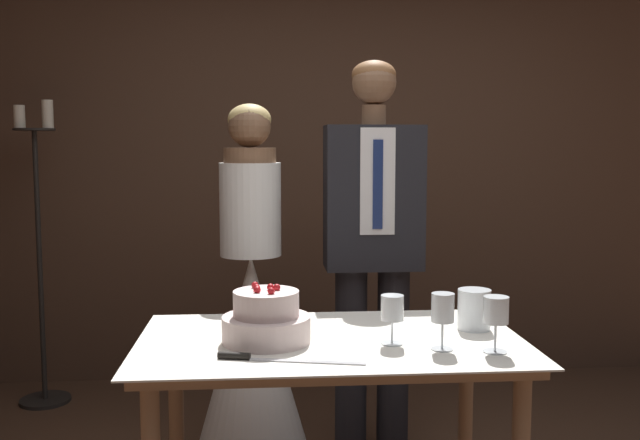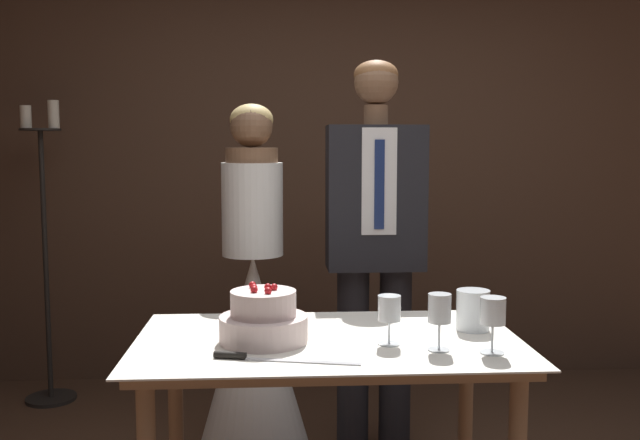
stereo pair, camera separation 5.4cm
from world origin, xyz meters
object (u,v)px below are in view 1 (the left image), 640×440
(cake_table, at_px, (331,368))
(bride, at_px, (252,330))
(tiered_cake, at_px, (266,320))
(wine_glass_middle, at_px, (392,309))
(wine_glass_far, at_px, (443,311))
(hurricane_candle, at_px, (474,310))
(candle_stand, at_px, (40,264))
(cake_knife, at_px, (263,358))
(groom, at_px, (373,236))
(wine_glass_near, at_px, (496,313))

(cake_table, relative_size, bride, 0.79)
(tiered_cake, distance_m, wine_glass_middle, 0.42)
(wine_glass_far, height_order, bride, bride)
(hurricane_candle, height_order, candle_stand, candle_stand)
(cake_table, distance_m, cake_knife, 0.34)
(tiered_cake, xyz_separation_m, candle_stand, (-1.25, 1.71, -0.08))
(groom, bearing_deg, wine_glass_middle, -95.09)
(wine_glass_middle, distance_m, wine_glass_far, 0.17)
(tiered_cake, distance_m, candle_stand, 2.12)
(wine_glass_middle, relative_size, candle_stand, 0.10)
(groom, bearing_deg, hurricane_candle, -74.23)
(cake_table, xyz_separation_m, bride, (-0.28, 0.92, -0.10))
(tiered_cake, bearing_deg, wine_glass_middle, -8.18)
(cake_table, height_order, groom, groom)
(wine_glass_middle, bearing_deg, candle_stand, 133.14)
(wine_glass_near, bearing_deg, cake_knife, -177.80)
(tiered_cake, relative_size, hurricane_candle, 2.06)
(hurricane_candle, relative_size, bride, 0.09)
(cake_knife, distance_m, wine_glass_far, 0.59)
(cake_table, relative_size, candle_stand, 0.76)
(cake_knife, relative_size, candle_stand, 0.26)
(wine_glass_near, height_order, wine_glass_far, wine_glass_far)
(wine_glass_near, height_order, groom, groom)
(cake_table, bearing_deg, groom, 72.82)
(wine_glass_near, xyz_separation_m, hurricane_candle, (0.02, 0.28, -0.06))
(cake_knife, xyz_separation_m, wine_glass_middle, (0.42, 0.14, 0.11))
(tiered_cake, relative_size, groom, 0.16)
(bride, height_order, groom, groom)
(wine_glass_middle, height_order, groom, groom)
(wine_glass_near, xyz_separation_m, groom, (-0.22, 1.11, 0.10))
(cake_knife, bearing_deg, tiered_cake, 98.81)
(tiered_cake, bearing_deg, cake_table, 5.95)
(wine_glass_middle, bearing_deg, groom, 84.91)
(wine_glass_near, height_order, candle_stand, candle_stand)
(wine_glass_middle, xyz_separation_m, groom, (0.09, 1.00, 0.11))
(wine_glass_middle, relative_size, groom, 0.09)
(wine_glass_middle, bearing_deg, cake_table, 157.20)
(wine_glass_middle, xyz_separation_m, hurricane_candle, (0.32, 0.17, -0.05))
(wine_glass_near, bearing_deg, wine_glass_far, 165.67)
(wine_glass_middle, bearing_deg, hurricane_candle, 27.13)
(wine_glass_middle, bearing_deg, wine_glass_near, -20.74)
(wine_glass_near, relative_size, bride, 0.11)
(candle_stand, bearing_deg, cake_knife, -57.15)
(wine_glass_far, xyz_separation_m, groom, (-0.06, 1.07, 0.10))
(cake_table, height_order, wine_glass_far, wine_glass_far)
(groom, height_order, candle_stand, groom)
(hurricane_candle, bearing_deg, wine_glass_middle, -152.87)
(cake_table, bearing_deg, wine_glass_near, -21.55)
(hurricane_candle, xyz_separation_m, bride, (-0.80, 0.83, -0.27))
(hurricane_candle, bearing_deg, wine_glass_near, -93.30)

